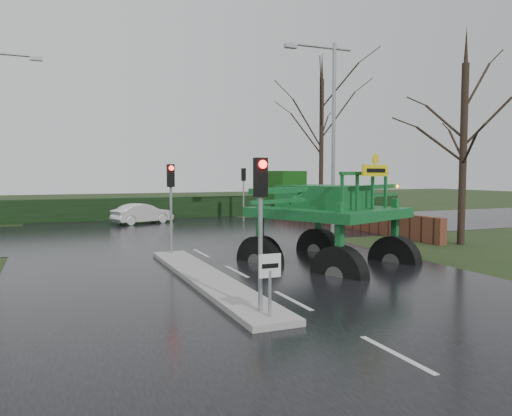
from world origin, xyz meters
name	(u,v)px	position (x,y,z in m)	size (l,w,h in m)	color
ground	(292,301)	(0.00, 0.00, 0.00)	(140.00, 140.00, 0.00)	black
road_main	(188,247)	(0.00, 10.00, 0.00)	(14.00, 80.00, 0.02)	black
road_cross	(159,232)	(0.00, 16.00, 0.01)	(80.00, 12.00, 0.02)	black
median_island	(207,279)	(-1.30, 3.00, 0.09)	(1.20, 10.00, 0.16)	gray
hedge_row	(135,209)	(0.00, 24.00, 0.75)	(44.00, 0.90, 1.50)	black
brick_wall	(326,215)	(10.50, 16.00, 0.60)	(0.40, 20.00, 1.20)	#592D1E
keep_left_sign	(270,275)	(-1.30, -1.50, 1.06)	(0.50, 0.07, 1.35)	gray
traffic_signal_near	(261,201)	(-1.30, -1.01, 2.59)	(0.26, 0.33, 3.52)	gray
traffic_signal_mid	(171,189)	(-1.30, 7.49, 2.59)	(0.26, 0.33, 3.52)	gray
traffic_signal_far	(243,182)	(6.50, 20.01, 2.59)	(0.26, 0.33, 3.52)	gray
street_light_right	(329,120)	(8.19, 12.00, 5.99)	(3.85, 0.30, 10.00)	gray
tree_right_near	(464,128)	(11.50, 6.00, 5.20)	(5.60, 5.60, 9.64)	black
tree_right_far	(322,128)	(13.00, 21.00, 6.50)	(7.00, 7.00, 12.05)	black
crop_sprayer	(334,203)	(2.64, 2.38, 2.26)	(7.95, 6.43, 4.78)	black
white_sedan	(143,224)	(-0.06, 20.75, 0.00)	(1.33, 3.82, 1.26)	silver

